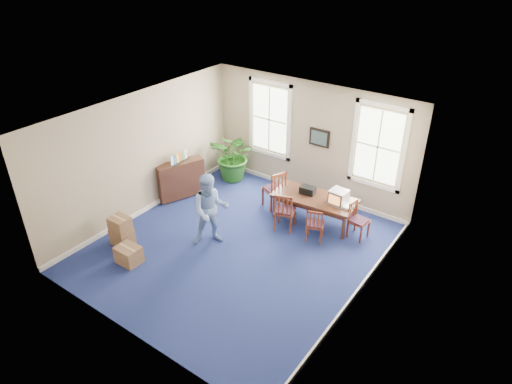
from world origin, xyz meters
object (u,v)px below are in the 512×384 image
Objects in this scene: conference_table at (314,209)px; crt_tv at (338,197)px; chair_near_left at (285,210)px; credenza at (181,180)px; potted_plant at (235,156)px; cardboard_boxes at (130,231)px; man at (211,210)px.

conference_table is 0.82m from crt_tv.
conference_table is 1.98× the size of chair_near_left.
conference_table is 1.57× the size of credenza.
potted_plant is 4.05m from cardboard_boxes.
conference_table is at bearing -171.53° from crt_tv.
crt_tv reaches higher than conference_table.
chair_near_left reaches higher than credenza.
crt_tv reaches higher than chair_near_left.
man is 3.22m from potted_plant.
potted_plant is (0.58, 1.69, 0.23)m from credenza.
man reaches higher than credenza.
potted_plant is at bearing -44.70° from chair_near_left.
conference_table is at bearing 37.59° from credenza.
chair_near_left is 2.94m from potted_plant.
potted_plant is (-3.03, 0.64, 0.40)m from conference_table.
chair_near_left is at bearing 8.11° from man.
cardboard_boxes reaches higher than conference_table.
cardboard_boxes is at bearing -132.41° from crt_tv.
man is 1.98m from cardboard_boxes.
credenza is at bearing -161.34° from crt_tv.
chair_near_left is 3.20m from credenza.
man is at bearing 38.68° from cardboard_boxes.
cardboard_boxes is (0.59, -2.35, -0.14)m from credenza.
credenza is at bearing 104.09° from cardboard_boxes.
crt_tv is 4.38m from credenza.
conference_table is at bearing 48.41° from cardboard_boxes.
cardboard_boxes is at bearing 28.64° from chair_near_left.
man reaches higher than chair_near_left.
cardboard_boxes is (-3.63, -3.45, -0.51)m from crt_tv.
chair_near_left is at bearing 27.52° from credenza.
conference_table is 1.38× the size of potted_plant.
potted_plant reaches higher than conference_table.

